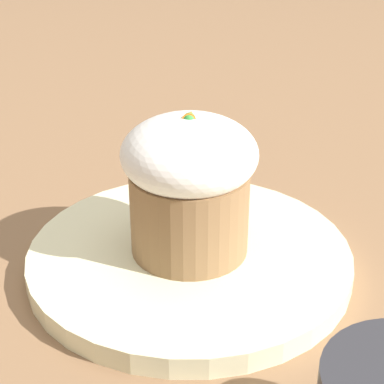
{
  "coord_description": "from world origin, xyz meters",
  "views": [
    {
      "loc": [
        -0.38,
        -0.04,
        0.26
      ],
      "look_at": [
        -0.0,
        -0.0,
        0.06
      ],
      "focal_mm": 60.0,
      "sensor_mm": 36.0,
      "label": 1
    }
  ],
  "objects": [
    {
      "name": "ground_plane",
      "position": [
        0.0,
        0.0,
        0.0
      ],
      "size": [
        4.0,
        4.0,
        0.0
      ],
      "primitive_type": "plane",
      "color": "#846042"
    },
    {
      "name": "dessert_plate",
      "position": [
        0.0,
        0.0,
        0.01
      ],
      "size": [
        0.23,
        0.23,
        0.02
      ],
      "color": "beige",
      "rests_on": "ground_plane"
    },
    {
      "name": "carrot_cake",
      "position": [
        -0.0,
        -0.0,
        0.07
      ],
      "size": [
        0.09,
        0.09,
        0.1
      ],
      "color": "olive",
      "rests_on": "dessert_plate"
    },
    {
      "name": "spoon",
      "position": [
        0.01,
        0.02,
        0.02
      ],
      "size": [
        0.11,
        0.06,
        0.01
      ],
      "color": "silver",
      "rests_on": "dessert_plate"
    }
  ]
}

